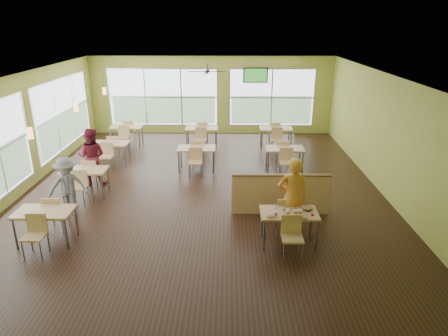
{
  "coord_description": "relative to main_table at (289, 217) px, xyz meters",
  "views": [
    {
      "loc": [
        0.71,
        -10.56,
        4.54
      ],
      "look_at": [
        0.61,
        -1.22,
        1.07
      ],
      "focal_mm": 32.0,
      "sensor_mm": 36.0,
      "label": 1
    }
  ],
  "objects": [
    {
      "name": "tv_backwall",
      "position": [
        -0.2,
        8.9,
        1.82
      ],
      "size": [
        1.0,
        0.07,
        0.6
      ],
      "color": "black",
      "rests_on": "wall_back"
    },
    {
      "name": "window_bays",
      "position": [
        -4.65,
        6.08,
        0.85
      ],
      "size": [
        9.24,
        10.24,
        2.38
      ],
      "color": "white",
      "rests_on": "room"
    },
    {
      "name": "ceiling_fan",
      "position": [
        -2.0,
        6.0,
        2.32
      ],
      "size": [
        1.25,
        1.25,
        0.29
      ],
      "color": "#2D2119",
      "rests_on": "ceiling"
    },
    {
      "name": "pendant_lights",
      "position": [
        -5.2,
        3.68,
        1.82
      ],
      "size": [
        0.11,
        7.31,
        0.86
      ],
      "color": "#2D2119",
      "rests_on": "ceiling"
    },
    {
      "name": "patron_maroon",
      "position": [
        -5.25,
        3.33,
        0.21
      ],
      "size": [
        0.83,
        0.65,
        1.67
      ],
      "primitive_type": "imported",
      "rotation": [
        0.0,
        0.0,
        3.12
      ],
      "color": "maroon",
      "rests_on": "floor"
    },
    {
      "name": "cup_blue",
      "position": [
        -0.31,
        -0.22,
        0.19
      ],
      "size": [
        0.09,
        0.09,
        0.33
      ],
      "color": "white",
      "rests_on": "main_table"
    },
    {
      "name": "food_basket",
      "position": [
        0.4,
        0.12,
        0.15
      ],
      "size": [
        0.24,
        0.24,
        0.05
      ],
      "color": "black",
      "rests_on": "main_table"
    },
    {
      "name": "wrapper_mid",
      "position": [
        -0.05,
        0.11,
        0.14
      ],
      "size": [
        0.22,
        0.2,
        0.05
      ],
      "primitive_type": "ellipsoid",
      "rotation": [
        0.0,
        0.0,
        -0.15
      ],
      "color": "#99714A",
      "rests_on": "main_table"
    },
    {
      "name": "main_table",
      "position": [
        0.0,
        0.0,
        0.0
      ],
      "size": [
        1.22,
        1.52,
        0.87
      ],
      "color": "tan",
      "rests_on": "floor"
    },
    {
      "name": "room",
      "position": [
        -2.0,
        3.0,
        0.97
      ],
      "size": [
        12.0,
        12.04,
        3.2
      ],
      "color": "black",
      "rests_on": "ground"
    },
    {
      "name": "patron_grey",
      "position": [
        -5.19,
        1.32,
        0.12
      ],
      "size": [
        1.04,
        0.7,
        1.49
      ],
      "primitive_type": "imported",
      "rotation": [
        0.0,
        0.0,
        0.16
      ],
      "color": "slate",
      "rests_on": "floor"
    },
    {
      "name": "wrapper_right",
      "position": [
        0.27,
        -0.3,
        0.14
      ],
      "size": [
        0.13,
        0.12,
        0.03
      ],
      "primitive_type": "ellipsoid",
      "rotation": [
        0.0,
        0.0,
        0.04
      ],
      "color": "#99714A",
      "rests_on": "main_table"
    },
    {
      "name": "man_plaid",
      "position": [
        0.12,
        0.41,
        0.28
      ],
      "size": [
        0.69,
        0.48,
        1.82
      ],
      "primitive_type": "imported",
      "rotation": [
        0.0,
        0.0,
        3.21
      ],
      "color": "orange",
      "rests_on": "floor"
    },
    {
      "name": "wrapper_left",
      "position": [
        -0.42,
        -0.23,
        0.14
      ],
      "size": [
        0.18,
        0.17,
        0.04
      ],
      "primitive_type": "ellipsoid",
      "rotation": [
        0.0,
        0.0,
        0.26
      ],
      "color": "#99714A",
      "rests_on": "main_table"
    },
    {
      "name": "dining_tables",
      "position": [
        -3.05,
        4.71,
        -0.0
      ],
      "size": [
        6.92,
        8.72,
        0.87
      ],
      "color": "tan",
      "rests_on": "floor"
    },
    {
      "name": "cup_red_far",
      "position": [
        0.21,
        -0.13,
        0.19
      ],
      "size": [
        0.09,
        0.09,
        0.33
      ],
      "color": "white",
      "rests_on": "main_table"
    },
    {
      "name": "cup_yellow",
      "position": [
        -0.06,
        -0.18,
        0.19
      ],
      "size": [
        0.1,
        0.1,
        0.38
      ],
      "color": "white",
      "rests_on": "main_table"
    },
    {
      "name": "cup_red_near",
      "position": [
        0.11,
        -0.13,
        0.18
      ],
      "size": [
        0.08,
        0.08,
        0.3
      ],
      "color": "white",
      "rests_on": "main_table"
    },
    {
      "name": "half_wall_divider",
      "position": [
        0.0,
        1.45,
        -0.11
      ],
      "size": [
        2.4,
        0.14,
        1.04
      ],
      "color": "tan",
      "rests_on": "floor"
    },
    {
      "name": "ketchup_cup",
      "position": [
        0.46,
        -0.14,
        0.13
      ],
      "size": [
        0.06,
        0.06,
        0.03
      ],
      "primitive_type": "cylinder",
      "color": "#AB0415",
      "rests_on": "main_table"
    }
  ]
}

